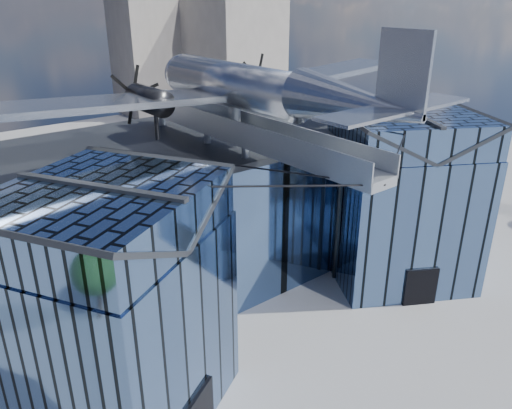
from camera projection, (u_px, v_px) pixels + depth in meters
ground_plane at (276, 320)px, 31.16m from camera, size 120.00×120.00×0.00m
museum at (220, 210)px, 33.17m from camera, size 32.88×24.50×17.60m
bg_towers at (29, 68)px, 64.31m from camera, size 77.00×24.50×26.00m
tree_side_e at (376, 141)px, 55.11m from camera, size 3.69×3.69×5.60m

